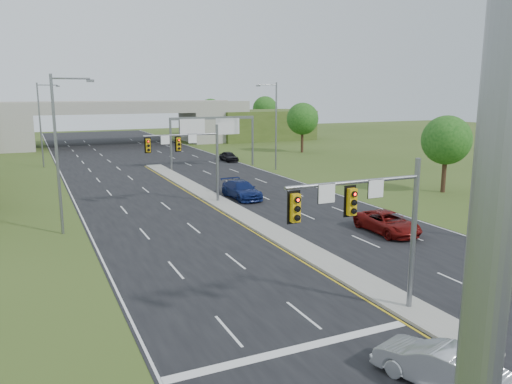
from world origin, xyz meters
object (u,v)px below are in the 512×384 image
object	(u,v)px
car_silver	(440,366)
car_far_c	(229,156)
signal_mast_far	(193,152)
car_far_a	(387,222)
car_far_b	(241,190)
keep_right_sign	(495,319)
overpass	(115,126)
signal_mast_near	(374,215)
sign_gantry	(212,128)

from	to	relation	value
car_silver	car_far_c	world-z (taller)	car_silver
signal_mast_far	car_far_a	bearing A→B (deg)	-56.16
car_far_a	car_far_b	distance (m)	15.80
keep_right_sign	overpass	size ratio (longest dim) A/B	0.03
car_silver	car_far_b	size ratio (longest dim) A/B	0.80
car_silver	car_far_b	xyz separation A→B (m)	(5.89, 30.80, 0.07)
signal_mast_near	signal_mast_far	bearing A→B (deg)	90.00
signal_mast_near	overpass	bearing A→B (deg)	88.38
signal_mast_near	sign_gantry	xyz separation A→B (m)	(8.95, 44.99, 0.51)
overpass	car_far_b	world-z (taller)	overpass
car_far_a	car_far_b	xyz separation A→B (m)	(-4.78, 15.06, 0.06)
sign_gantry	car_far_b	size ratio (longest dim) A/B	2.07
keep_right_sign	sign_gantry	bearing A→B (deg)	82.30
keep_right_sign	car_far_a	bearing A→B (deg)	63.98
car_far_a	car_far_b	world-z (taller)	car_far_b
overpass	car_far_b	size ratio (longest dim) A/B	14.28
car_far_b	car_far_c	world-z (taller)	car_far_b
keep_right_sign	car_far_a	xyz separation A→B (m)	(7.37, 15.09, -0.75)
sign_gantry	signal_mast_near	bearing A→B (deg)	-101.25
car_far_c	signal_mast_far	bearing A→B (deg)	-120.38
signal_mast_far	car_far_a	world-z (taller)	signal_mast_far
overpass	signal_mast_near	bearing A→B (deg)	-91.62
signal_mast_far	car_far_c	xyz separation A→B (m)	(13.26, 25.08, -4.01)
overpass	car_far_a	distance (m)	69.88
signal_mast_near	car_silver	size ratio (longest dim) A/B	1.55
keep_right_sign	overpass	xyz separation A→B (m)	(0.00, 84.53, 2.04)
signal_mast_far	car_far_b	world-z (taller)	signal_mast_far
car_silver	car_far_b	distance (m)	31.36
overpass	car_far_c	bearing A→B (deg)	-69.86
car_silver	car_far_c	bearing A→B (deg)	-122.71
sign_gantry	overpass	bearing A→B (deg)	100.79
overpass	car_far_b	xyz separation A→B (m)	(2.59, -54.38, -2.72)
sign_gantry	car_far_b	world-z (taller)	sign_gantry
signal_mast_near	car_far_a	distance (m)	14.88
overpass	car_far_b	distance (m)	54.51
car_silver	car_far_a	xyz separation A→B (m)	(10.67, 15.74, 0.01)
car_far_b	car_far_c	distance (m)	25.80
signal_mast_far	keep_right_sign	bearing A→B (deg)	-85.61
signal_mast_far	car_far_a	xyz separation A→B (m)	(9.63, -14.36, -3.95)
signal_mast_near	overpass	world-z (taller)	overpass
sign_gantry	overpass	size ratio (longest dim) A/B	0.14
keep_right_sign	signal_mast_near	bearing A→B (deg)	116.94
signal_mast_far	overpass	distance (m)	55.13
signal_mast_far	car_far_c	world-z (taller)	signal_mast_far
sign_gantry	car_far_c	bearing A→B (deg)	49.69
signal_mast_near	overpass	size ratio (longest dim) A/B	0.09
car_silver	car_far_a	bearing A→B (deg)	-142.31
keep_right_sign	overpass	world-z (taller)	overpass
overpass	car_far_c	xyz separation A→B (m)	(11.00, -29.99, -2.84)
signal_mast_near	car_far_c	bearing A→B (deg)	75.17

